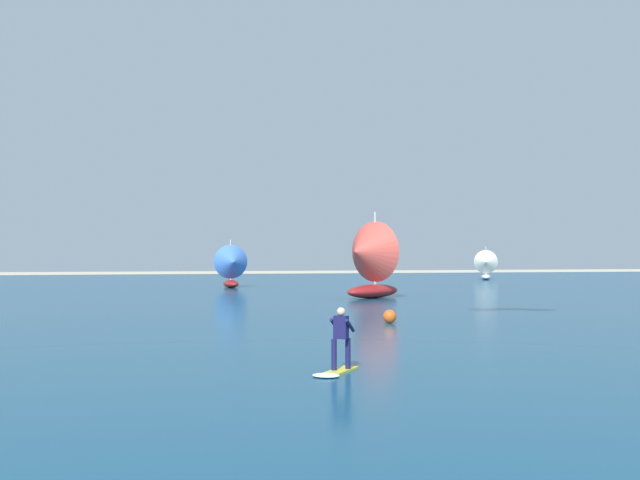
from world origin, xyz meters
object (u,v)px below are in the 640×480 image
(sailboat_mid_left, at_px, (232,266))
(marker_buoy, at_px, (390,317))
(kitesurfer, at_px, (338,349))
(sailboat_outermost, at_px, (486,265))
(sailboat_far_right, at_px, (366,259))

(sailboat_mid_left, distance_m, marker_buoy, 31.08)
(kitesurfer, relative_size, sailboat_outermost, 0.56)
(sailboat_mid_left, bearing_deg, marker_buoy, -80.40)
(kitesurfer, bearing_deg, sailboat_far_right, 75.52)
(marker_buoy, bearing_deg, sailboat_far_right, 80.50)
(kitesurfer, height_order, sailboat_mid_left, sailboat_mid_left)
(sailboat_outermost, bearing_deg, kitesurfer, -115.44)
(sailboat_far_right, bearing_deg, sailboat_mid_left, 118.15)
(sailboat_far_right, bearing_deg, marker_buoy, -99.50)
(sailboat_far_right, height_order, sailboat_outermost, sailboat_far_right)
(sailboat_mid_left, bearing_deg, kitesurfer, -89.27)
(marker_buoy, bearing_deg, sailboat_mid_left, 99.60)
(marker_buoy, bearing_deg, sailboat_outermost, 63.22)
(kitesurfer, distance_m, sailboat_outermost, 60.48)
(sailboat_mid_left, height_order, marker_buoy, sailboat_mid_left)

